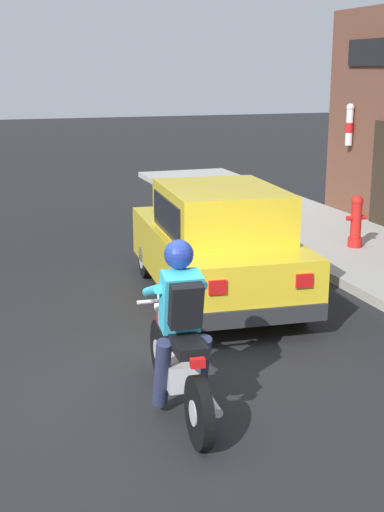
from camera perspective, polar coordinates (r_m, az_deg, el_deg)
ground_plane at (r=6.93m, az=-4.25°, el=-11.39°), size 80.00×80.00×0.00m
motorcycle_with_rider at (r=6.44m, az=-1.05°, el=-6.85°), size 0.58×2.02×1.62m
car_hatchback at (r=9.57m, az=2.00°, el=0.95°), size 1.94×3.90×1.57m
fire_hydrant at (r=12.22m, az=12.99°, el=2.68°), size 0.36×0.24×0.88m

